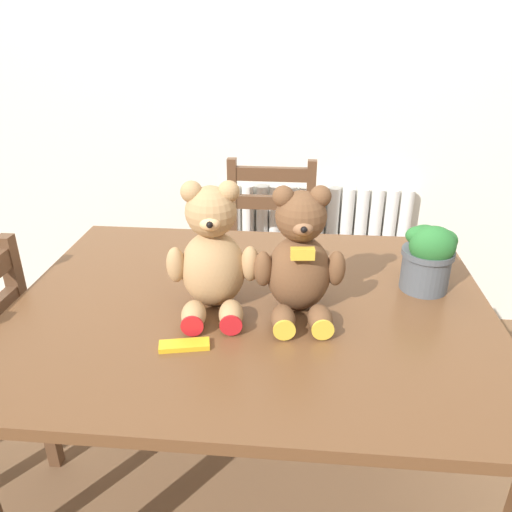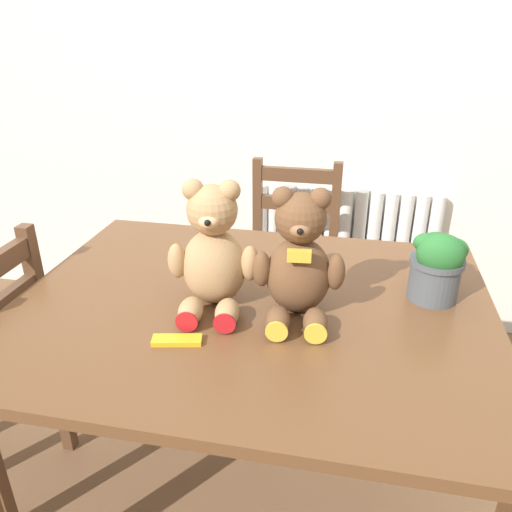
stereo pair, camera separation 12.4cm
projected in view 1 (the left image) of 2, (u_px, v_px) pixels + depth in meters
name	position (u px, v px, depth m)	size (l,w,h in m)	color
wall_back	(279.00, 52.00, 2.18)	(8.00, 0.04, 2.60)	silver
radiator	(316.00, 261.00, 2.52)	(0.89, 0.10, 0.71)	white
dining_table	(251.00, 334.00, 1.36)	(1.25, 0.97, 0.75)	brown
wooden_chair_behind	(268.00, 265.00, 2.21)	(0.39, 0.44, 0.88)	brown
teddy_bear_left	(213.00, 256.00, 1.24)	(0.23, 0.24, 0.33)	tan
teddy_bear_right	(300.00, 260.00, 1.22)	(0.23, 0.24, 0.33)	brown
potted_plant	(428.00, 256.00, 1.34)	(0.14, 0.16, 0.19)	#4C5156
chocolate_bar	(184.00, 345.00, 1.13)	(0.11, 0.04, 0.01)	gold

